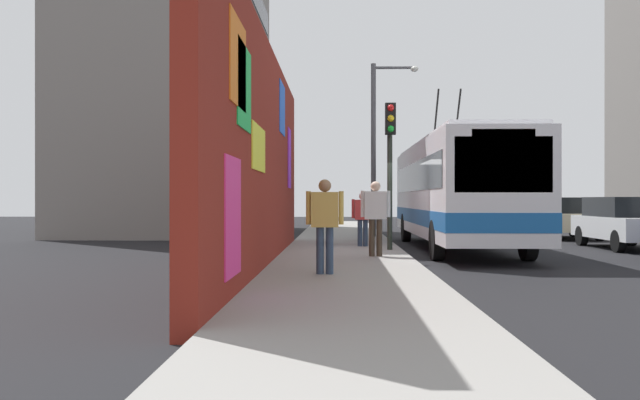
# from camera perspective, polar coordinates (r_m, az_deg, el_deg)

# --- Properties ---
(ground_plane) EXTENTS (80.00, 80.00, 0.00)m
(ground_plane) POSITION_cam_1_polar(r_m,az_deg,el_deg) (18.09, 7.09, -4.73)
(ground_plane) COLOR black
(sidewalk_slab) EXTENTS (48.00, 3.20, 0.15)m
(sidewalk_slab) POSITION_cam_1_polar(r_m,az_deg,el_deg) (18.00, 2.00, -4.52)
(sidewalk_slab) COLOR gray
(sidewalk_slab) RESTS_ON ground_plane
(graffiti_wall) EXTENTS (15.39, 0.32, 4.84)m
(graffiti_wall) POSITION_cam_1_polar(r_m,az_deg,el_deg) (14.74, -4.71, 3.61)
(graffiti_wall) COLOR maroon
(graffiti_wall) RESTS_ON ground_plane
(building_far_left) EXTENTS (12.35, 7.41, 17.56)m
(building_far_left) POSITION_cam_1_polar(r_m,az_deg,el_deg) (32.37, -12.14, 13.03)
(building_far_left) COLOR gray
(building_far_left) RESTS_ON ground_plane
(city_bus) EXTENTS (11.77, 2.51, 5.03)m
(city_bus) POSITION_cam_1_polar(r_m,az_deg,el_deg) (20.71, 11.39, 0.88)
(city_bus) COLOR silver
(city_bus) RESTS_ON ground_plane
(parked_car_white) EXTENTS (4.35, 1.81, 1.58)m
(parked_car_white) POSITION_cam_1_polar(r_m,az_deg,el_deg) (22.56, 24.36, -1.67)
(parked_car_white) COLOR white
(parked_car_white) RESTS_ON ground_plane
(parked_car_champagne) EXTENTS (4.11, 1.81, 1.58)m
(parked_car_champagne) POSITION_cam_1_polar(r_m,az_deg,el_deg) (27.62, 19.99, -1.35)
(parked_car_champagne) COLOR #C6B793
(parked_car_champagne) RESTS_ON ground_plane
(pedestrian_midblock) EXTENTS (0.22, 0.64, 1.56)m
(pedestrian_midblock) POSITION_cam_1_polar(r_m,az_deg,el_deg) (19.56, 3.63, -1.28)
(pedestrian_midblock) COLOR #2D3F59
(pedestrian_midblock) RESTS_ON sidewalk_slab
(pedestrian_at_curb) EXTENTS (0.24, 0.71, 1.79)m
(pedestrian_at_curb) POSITION_cam_1_polar(r_m,az_deg,el_deg) (16.15, 4.72, -0.98)
(pedestrian_at_curb) COLOR #3F3326
(pedestrian_at_curb) RESTS_ON sidewalk_slab
(pedestrian_near_wall) EXTENTS (0.23, 0.69, 1.72)m
(pedestrian_near_wall) POSITION_cam_1_polar(r_m,az_deg,el_deg) (12.27, 0.41, -1.53)
(pedestrian_near_wall) COLOR #2D3F59
(pedestrian_near_wall) RESTS_ON sidewalk_slab
(traffic_light) EXTENTS (0.49, 0.28, 3.96)m
(traffic_light) POSITION_cam_1_polar(r_m,az_deg,el_deg) (18.21, 5.94, 4.19)
(traffic_light) COLOR #2D382D
(traffic_light) RESTS_ON sidewalk_slab
(street_lamp) EXTENTS (0.44, 1.72, 6.31)m
(street_lamp) POSITION_cam_1_polar(r_m,az_deg,el_deg) (24.79, 5.00, 5.33)
(street_lamp) COLOR #4C4C51
(street_lamp) RESTS_ON sidewalk_slab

